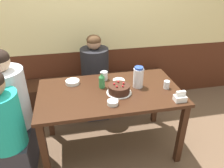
{
  "coord_description": "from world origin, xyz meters",
  "views": [
    {
      "loc": [
        -0.36,
        -1.88,
        1.89
      ],
      "look_at": [
        0.03,
        0.05,
        0.81
      ],
      "focal_mm": 35.0,
      "sensor_mm": 36.0,
      "label": 1
    }
  ],
  "objects_px": {
    "bowl_soup_white": "(73,82)",
    "person_teal_shirt": "(6,134)",
    "birthday_cake": "(119,89)",
    "bench_seat": "(99,93)",
    "glass_tumbler_short": "(167,85)",
    "person_grey_tee": "(95,79)",
    "bowl_rice_small": "(113,103)",
    "person_pale_blue_shirt": "(11,110)",
    "napkin_holder": "(180,97)",
    "glass_water_tall": "(104,76)",
    "soju_bottle": "(102,80)",
    "water_pitcher": "(138,77)",
    "bowl_side_dish": "(119,81)"
  },
  "relations": [
    {
      "from": "bowl_soup_white",
      "to": "person_teal_shirt",
      "type": "bearing_deg",
      "value": -142.71
    },
    {
      "from": "birthday_cake",
      "to": "bowl_soup_white",
      "type": "relative_size",
      "value": 1.68
    },
    {
      "from": "bench_seat",
      "to": "glass_tumbler_short",
      "type": "relative_size",
      "value": 23.95
    },
    {
      "from": "birthday_cake",
      "to": "person_grey_tee",
      "type": "bearing_deg",
      "value": 101.81
    },
    {
      "from": "bowl_rice_small",
      "to": "person_pale_blue_shirt",
      "type": "relative_size",
      "value": 0.08
    },
    {
      "from": "napkin_holder",
      "to": "bowl_soup_white",
      "type": "distance_m",
      "value": 1.12
    },
    {
      "from": "bench_seat",
      "to": "bowl_rice_small",
      "type": "relative_size",
      "value": 19.27
    },
    {
      "from": "bowl_rice_small",
      "to": "glass_tumbler_short",
      "type": "height_order",
      "value": "glass_tumbler_short"
    },
    {
      "from": "bowl_rice_small",
      "to": "glass_water_tall",
      "type": "xyz_separation_m",
      "value": [
        0.01,
        0.51,
        0.03
      ]
    },
    {
      "from": "person_grey_tee",
      "to": "bench_seat",
      "type": "bearing_deg",
      "value": 158.66
    },
    {
      "from": "soju_bottle",
      "to": "glass_tumbler_short",
      "type": "xyz_separation_m",
      "value": [
        0.65,
        -0.15,
        -0.04
      ]
    },
    {
      "from": "bowl_rice_small",
      "to": "glass_tumbler_short",
      "type": "xyz_separation_m",
      "value": [
        0.61,
        0.18,
        0.02
      ]
    },
    {
      "from": "water_pitcher",
      "to": "glass_water_tall",
      "type": "xyz_separation_m",
      "value": [
        -0.32,
        0.23,
        -0.06
      ]
    },
    {
      "from": "glass_water_tall",
      "to": "glass_tumbler_short",
      "type": "bearing_deg",
      "value": -28.37
    },
    {
      "from": "bench_seat",
      "to": "napkin_holder",
      "type": "xyz_separation_m",
      "value": [
        0.61,
        -1.14,
        0.56
      ]
    },
    {
      "from": "bowl_side_dish",
      "to": "water_pitcher",
      "type": "bearing_deg",
      "value": -34.24
    },
    {
      "from": "bench_seat",
      "to": "napkin_holder",
      "type": "height_order",
      "value": "napkin_holder"
    },
    {
      "from": "glass_tumbler_short",
      "to": "person_grey_tee",
      "type": "height_order",
      "value": "person_grey_tee"
    },
    {
      "from": "bowl_rice_small",
      "to": "bowl_side_dish",
      "type": "bearing_deg",
      "value": 69.37
    },
    {
      "from": "glass_tumbler_short",
      "to": "person_grey_tee",
      "type": "bearing_deg",
      "value": 132.03
    },
    {
      "from": "bowl_soup_white",
      "to": "glass_water_tall",
      "type": "xyz_separation_m",
      "value": [
        0.35,
        0.03,
        0.03
      ]
    },
    {
      "from": "glass_tumbler_short",
      "to": "person_grey_tee",
      "type": "relative_size",
      "value": 0.07
    },
    {
      "from": "bench_seat",
      "to": "bowl_rice_small",
      "type": "distance_m",
      "value": 1.2
    },
    {
      "from": "glass_water_tall",
      "to": "water_pitcher",
      "type": "bearing_deg",
      "value": -35.95
    },
    {
      "from": "bowl_side_dish",
      "to": "person_pale_blue_shirt",
      "type": "bearing_deg",
      "value": -174.76
    },
    {
      "from": "birthday_cake",
      "to": "person_pale_blue_shirt",
      "type": "relative_size",
      "value": 0.2
    },
    {
      "from": "person_teal_shirt",
      "to": "person_grey_tee",
      "type": "xyz_separation_m",
      "value": [
        0.92,
        0.9,
        -0.02
      ]
    },
    {
      "from": "bowl_rice_small",
      "to": "birthday_cake",
      "type": "bearing_deg",
      "value": 61.31
    },
    {
      "from": "bench_seat",
      "to": "glass_tumbler_short",
      "type": "bearing_deg",
      "value": -56.64
    },
    {
      "from": "bowl_side_dish",
      "to": "person_grey_tee",
      "type": "bearing_deg",
      "value": 110.84
    },
    {
      "from": "bench_seat",
      "to": "person_grey_tee",
      "type": "height_order",
      "value": "person_grey_tee"
    },
    {
      "from": "bench_seat",
      "to": "glass_tumbler_short",
      "type": "distance_m",
      "value": 1.21
    },
    {
      "from": "napkin_holder",
      "to": "person_grey_tee",
      "type": "height_order",
      "value": "person_grey_tee"
    },
    {
      "from": "bench_seat",
      "to": "soju_bottle",
      "type": "height_order",
      "value": "soju_bottle"
    },
    {
      "from": "water_pitcher",
      "to": "person_teal_shirt",
      "type": "xyz_separation_m",
      "value": [
        -1.29,
        -0.27,
        -0.29
      ]
    },
    {
      "from": "glass_water_tall",
      "to": "person_pale_blue_shirt",
      "type": "height_order",
      "value": "person_pale_blue_shirt"
    },
    {
      "from": "bench_seat",
      "to": "napkin_holder",
      "type": "distance_m",
      "value": 1.41
    },
    {
      "from": "bench_seat",
      "to": "soju_bottle",
      "type": "relative_size",
      "value": 11.21
    },
    {
      "from": "birthday_cake",
      "to": "soju_bottle",
      "type": "relative_size",
      "value": 1.42
    },
    {
      "from": "glass_tumbler_short",
      "to": "person_pale_blue_shirt",
      "type": "distance_m",
      "value": 1.59
    },
    {
      "from": "glass_water_tall",
      "to": "person_grey_tee",
      "type": "bearing_deg",
      "value": 97.62
    },
    {
      "from": "soju_bottle",
      "to": "glass_water_tall",
      "type": "height_order",
      "value": "soju_bottle"
    },
    {
      "from": "bench_seat",
      "to": "birthday_cake",
      "type": "xyz_separation_m",
      "value": [
        0.08,
        -0.88,
        0.57
      ]
    },
    {
      "from": "bench_seat",
      "to": "bowl_side_dish",
      "type": "distance_m",
      "value": 0.88
    },
    {
      "from": "water_pitcher",
      "to": "soju_bottle",
      "type": "relative_size",
      "value": 1.27
    },
    {
      "from": "water_pitcher",
      "to": "person_teal_shirt",
      "type": "distance_m",
      "value": 1.35
    },
    {
      "from": "napkin_holder",
      "to": "glass_tumbler_short",
      "type": "height_order",
      "value": "napkin_holder"
    },
    {
      "from": "glass_water_tall",
      "to": "person_grey_tee",
      "type": "relative_size",
      "value": 0.08
    },
    {
      "from": "bench_seat",
      "to": "bowl_rice_small",
      "type": "bearing_deg",
      "value": -91.06
    },
    {
      "from": "bench_seat",
      "to": "person_teal_shirt",
      "type": "bearing_deg",
      "value": -132.61
    }
  ]
}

